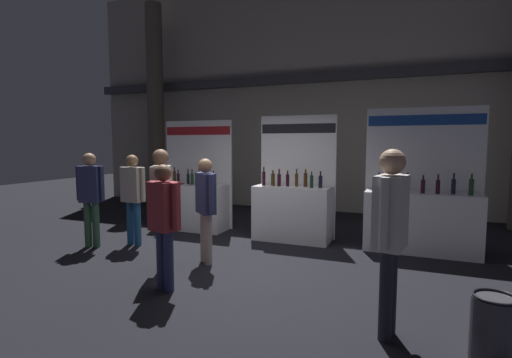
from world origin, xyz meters
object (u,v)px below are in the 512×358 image
at_px(exhibitor_booth_0, 192,202).
at_px(visitor_1, 206,202).
at_px(exhibitor_booth_2, 421,216).
at_px(visitor_3, 164,216).
at_px(visitor_0, 162,197).
at_px(visitor_5, 91,192).
at_px(visitor_6, 133,192).
at_px(exhibitor_booth_1, 293,208).
at_px(visitor_7, 390,225).
at_px(trash_bin, 493,328).

distance_m(exhibitor_booth_0, visitor_1, 2.47).
bearing_deg(exhibitor_booth_2, visitor_1, -148.13).
bearing_deg(visitor_3, visitor_1, 109.04).
xyz_separation_m(exhibitor_booth_0, visitor_3, (1.52, -3.11, 0.35)).
xyz_separation_m(exhibitor_booth_2, visitor_3, (-3.04, -3.08, 0.32)).
bearing_deg(visitor_0, exhibitor_booth_2, -83.53).
relative_size(visitor_5, visitor_6, 1.02).
height_order(visitor_5, visitor_6, visitor_5).
distance_m(visitor_0, visitor_1, 0.70).
distance_m(visitor_1, visitor_5, 2.35).
distance_m(visitor_0, visitor_3, 0.77).
bearing_deg(visitor_6, visitor_5, -144.04).
relative_size(exhibitor_booth_1, visitor_5, 1.42).
xyz_separation_m(visitor_0, visitor_5, (-1.95, 0.59, -0.09)).
bearing_deg(visitor_1, visitor_6, -152.87).
relative_size(exhibitor_booth_1, visitor_1, 1.47).
bearing_deg(exhibitor_booth_0, visitor_7, -38.11).
xyz_separation_m(visitor_1, visitor_7, (2.74, -1.34, 0.14)).
bearing_deg(visitor_7, trash_bin, 95.49).
xyz_separation_m(exhibitor_booth_1, visitor_5, (-3.19, -1.83, 0.37)).
relative_size(visitor_1, visitor_7, 0.90).
bearing_deg(visitor_5, visitor_3, -42.88).
bearing_deg(trash_bin, visitor_6, 160.87).
bearing_deg(exhibitor_booth_1, visitor_6, -150.97).
bearing_deg(visitor_7, visitor_6, -99.90).
relative_size(trash_bin, visitor_6, 0.35).
relative_size(exhibitor_booth_1, exhibitor_booth_2, 0.97).
xyz_separation_m(visitor_0, visitor_7, (3.15, -0.78, 0.01)).
distance_m(exhibitor_booth_2, visitor_1, 3.66).
bearing_deg(exhibitor_booth_2, visitor_3, -134.58).
bearing_deg(exhibitor_booth_1, exhibitor_booth_0, 177.67).
relative_size(visitor_5, visitor_7, 0.93).
bearing_deg(visitor_6, visitor_3, -38.55).
distance_m(visitor_0, visitor_6, 1.67).
xyz_separation_m(exhibitor_booth_1, visitor_7, (1.90, -3.20, 0.47)).
xyz_separation_m(exhibitor_booth_2, visitor_1, (-3.10, -1.92, 0.33)).
height_order(visitor_0, visitor_6, visitor_0).
relative_size(exhibitor_booth_0, exhibitor_booth_1, 0.98).
xyz_separation_m(trash_bin, visitor_1, (-3.60, 1.43, 0.67)).
height_order(exhibitor_booth_2, visitor_0, exhibitor_booth_2).
xyz_separation_m(exhibitor_booth_2, visitor_5, (-5.45, -1.89, 0.37)).
bearing_deg(visitor_7, exhibitor_booth_0, -116.56).
bearing_deg(visitor_0, exhibitor_booth_1, -56.04).
relative_size(visitor_0, visitor_7, 0.98).
bearing_deg(exhibitor_booth_1, exhibitor_booth_2, 1.50).
distance_m(exhibitor_booth_0, exhibitor_booth_1, 2.30).
distance_m(exhibitor_booth_0, visitor_3, 3.48).
xyz_separation_m(trash_bin, visitor_7, (-0.86, 0.09, 0.80)).
distance_m(visitor_5, visitor_6, 0.72).
distance_m(exhibitor_booth_2, visitor_3, 4.34).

